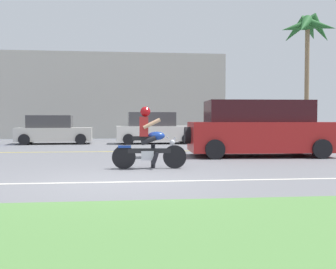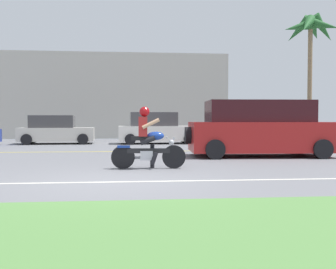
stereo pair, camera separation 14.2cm
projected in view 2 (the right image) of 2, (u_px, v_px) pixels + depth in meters
name	position (u px, v px, depth m)	size (l,w,h in m)	color
ground	(121.00, 166.00, 11.02)	(56.00, 30.00, 0.04)	slate
grass_median	(105.00, 242.00, 3.95)	(56.00, 3.80, 0.06)	#548442
lane_line_near	(118.00, 182.00, 7.96)	(50.40, 0.12, 0.01)	silver
lane_line_far	(124.00, 151.00, 15.76)	(50.40, 0.12, 0.01)	yellow
motorcyclist	(148.00, 142.00, 10.15)	(1.92, 0.63, 1.61)	black
suv_nearby	(260.00, 129.00, 13.62)	(5.13, 2.43, 1.93)	#AD1E1E
parked_car_1	(56.00, 131.00, 20.90)	(3.96, 2.16, 1.51)	beige
parked_car_2	(157.00, 129.00, 21.10)	(4.29, 2.07, 1.67)	white
parked_car_3	(262.00, 131.00, 21.22)	(3.84, 2.17, 1.48)	#232328
palm_tree_0	(311.00, 32.00, 24.56)	(3.69, 3.43, 7.99)	#846B4C
building_far	(105.00, 97.00, 28.66)	(17.39, 4.00, 5.89)	#BCB7AD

